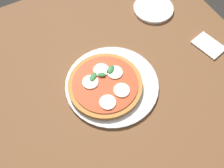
{
  "coord_description": "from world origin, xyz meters",
  "views": [
    {
      "loc": [
        -0.36,
        0.29,
        1.61
      ],
      "look_at": [
        0.09,
        0.04,
        0.71
      ],
      "focal_mm": 41.52,
      "sensor_mm": 36.0,
      "label": 1
    }
  ],
  "objects": [
    {
      "name": "plate_white",
      "position": [
        0.36,
        -0.34,
        0.71
      ],
      "size": [
        0.19,
        0.19,
        0.01
      ],
      "primitive_type": "cylinder",
      "color": "white",
      "rests_on": "dining_table"
    },
    {
      "name": "ground_plane",
      "position": [
        0.0,
        0.0,
        0.0
      ],
      "size": [
        6.0,
        6.0,
        0.0
      ],
      "primitive_type": "plane",
      "color": "#2D2B28"
    },
    {
      "name": "serving_tray",
      "position": [
        0.09,
        0.04,
        0.71
      ],
      "size": [
        0.37,
        0.37,
        0.01
      ],
      "primitive_type": "cylinder",
      "color": "silver",
      "rests_on": "dining_table"
    },
    {
      "name": "dining_table",
      "position": [
        0.0,
        0.0,
        0.63
      ],
      "size": [
        1.47,
        1.19,
        0.7
      ],
      "color": "brown",
      "rests_on": "ground_plane"
    },
    {
      "name": "napkin",
      "position": [
        0.06,
        -0.43,
        0.71
      ],
      "size": [
        0.15,
        0.12,
        0.01
      ],
      "primitive_type": "cube",
      "rotation": [
        0.0,
        0.0,
        0.23
      ],
      "color": "white",
      "rests_on": "dining_table"
    },
    {
      "name": "pizza",
      "position": [
        0.09,
        0.07,
        0.73
      ],
      "size": [
        0.29,
        0.29,
        0.03
      ],
      "color": "#C6843F",
      "rests_on": "serving_tray"
    }
  ]
}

